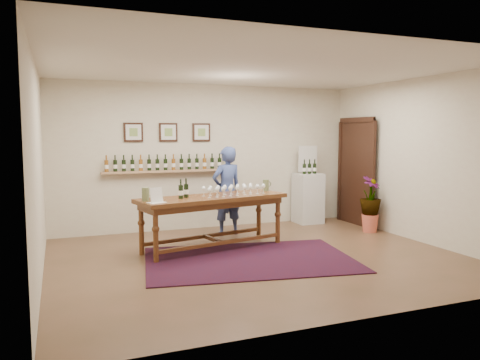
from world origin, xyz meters
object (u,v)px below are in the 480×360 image
object	(u,v)px
potted_plant	(370,204)
person	(227,191)
tasting_table	(213,204)
display_pedestal	(308,198)

from	to	relation	value
potted_plant	person	size ratio (longest dim) A/B	0.56
tasting_table	potted_plant	size ratio (longest dim) A/B	2.79
tasting_table	person	xyz separation A→B (m)	(0.57, 0.92, 0.08)
person	tasting_table	bearing A→B (deg)	47.17
display_pedestal	potted_plant	world-z (taller)	display_pedestal
display_pedestal	person	bearing A→B (deg)	-166.09
display_pedestal	person	size ratio (longest dim) A/B	0.64
potted_plant	person	bearing A→B (deg)	163.82
display_pedestal	potted_plant	bearing A→B (deg)	-62.95
potted_plant	tasting_table	bearing A→B (deg)	-177.08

